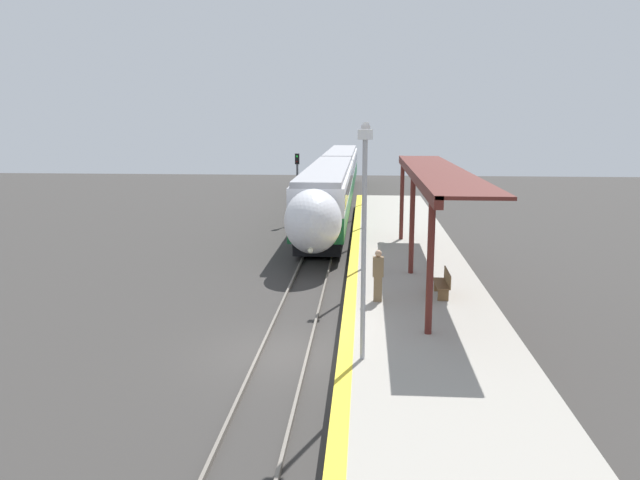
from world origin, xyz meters
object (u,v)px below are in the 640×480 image
(lamppost_near, at_px, (364,232))
(lamppost_farthest, at_px, (366,158))
(lamppost_mid, at_px, (365,188))
(person_waiting, at_px, (378,275))
(train, at_px, (335,179))
(platform_bench, at_px, (444,283))
(lamppost_far, at_px, (365,169))
(railway_signal, at_px, (297,181))

(lamppost_near, bearing_deg, lamppost_farthest, 90.00)
(lamppost_mid, bearing_deg, person_waiting, -84.13)
(train, height_order, platform_bench, train)
(train, distance_m, lamppost_far, 14.14)
(train, relative_size, lamppost_near, 7.80)
(lamppost_mid, height_order, lamppost_farthest, same)
(lamppost_mid, bearing_deg, train, 95.64)
(platform_bench, relative_size, lamppost_farthest, 0.27)
(lamppost_mid, bearing_deg, platform_bench, -54.58)
(platform_bench, height_order, lamppost_near, lamppost_near)
(railway_signal, xyz_separation_m, lamppost_mid, (4.50, -16.32, 1.36))
(railway_signal, relative_size, lamppost_farthest, 0.81)
(railway_signal, distance_m, lamppost_near, 26.53)
(platform_bench, distance_m, lamppost_farthest, 23.78)
(person_waiting, bearing_deg, platform_bench, 19.27)
(person_waiting, relative_size, lamppost_near, 0.30)
(lamppost_far, bearing_deg, lamppost_mid, -90.00)
(platform_bench, distance_m, lamppost_mid, 5.51)
(train, bearing_deg, lamppost_far, -80.43)
(train, xyz_separation_m, platform_bench, (5.08, -27.48, -0.89))
(person_waiting, distance_m, lamppost_near, 5.67)
(platform_bench, bearing_deg, railway_signal, 109.76)
(train, height_order, lamppost_farthest, lamppost_farthest)
(platform_bench, relative_size, lamppost_mid, 0.27)
(lamppost_far, bearing_deg, person_waiting, -88.10)
(person_waiting, distance_m, railway_signal, 21.58)
(lamppost_far, distance_m, lamppost_farthest, 9.79)
(lamppost_near, bearing_deg, train, 93.99)
(person_waiting, bearing_deg, railway_signal, 103.35)
(railway_signal, distance_m, lamppost_far, 8.04)
(lamppost_near, relative_size, lamppost_mid, 1.00)
(platform_bench, xyz_separation_m, lamppost_near, (-2.75, -5.92, 2.80))
(railway_signal, height_order, lamppost_mid, lamppost_mid)
(person_waiting, bearing_deg, lamppost_near, -95.34)
(lamppost_near, height_order, lamppost_far, same)
(platform_bench, xyz_separation_m, lamppost_farthest, (-2.75, 23.45, 2.80))
(platform_bench, xyz_separation_m, lamppost_mid, (-2.75, 3.87, 2.80))
(lamppost_near, bearing_deg, lamppost_far, 90.00)
(lamppost_mid, distance_m, lamppost_farthest, 19.59)
(platform_bench, relative_size, railway_signal, 0.34)
(lamppost_near, relative_size, lamppost_far, 1.00)
(platform_bench, bearing_deg, lamppost_mid, 125.42)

